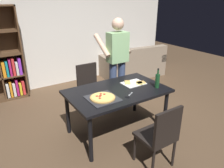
# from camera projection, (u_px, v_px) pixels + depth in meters

# --- Properties ---
(ground_plane) EXTENTS (12.00, 12.00, 0.00)m
(ground_plane) POSITION_uv_depth(u_px,v_px,m) (117.00, 131.00, 3.58)
(ground_plane) COLOR brown
(back_wall) EXTENTS (6.40, 0.10, 2.80)m
(back_wall) POSITION_uv_depth(u_px,v_px,m) (56.00, 28.00, 5.07)
(back_wall) COLOR silver
(back_wall) RESTS_ON ground_plane
(dining_table) EXTENTS (1.53, 0.95, 0.75)m
(dining_table) POSITION_uv_depth(u_px,v_px,m) (117.00, 95.00, 3.32)
(dining_table) COLOR black
(dining_table) RESTS_ON ground_plane
(chair_near_camera) EXTENTS (0.42, 0.42, 0.90)m
(chair_near_camera) POSITION_uv_depth(u_px,v_px,m) (160.00, 134.00, 2.64)
(chair_near_camera) COLOR black
(chair_near_camera) RESTS_ON ground_plane
(chair_far_side) EXTENTS (0.42, 0.42, 0.90)m
(chair_far_side) POSITION_uv_depth(u_px,v_px,m) (89.00, 84.00, 4.13)
(chair_far_side) COLOR black
(chair_far_side) RESTS_ON ground_plane
(couch) EXTENTS (1.77, 1.01, 0.85)m
(couch) POSITION_uv_depth(u_px,v_px,m) (133.00, 65.00, 5.96)
(couch) COLOR gray
(couch) RESTS_ON ground_plane
(person_serving_pizza) EXTENTS (0.55, 0.54, 1.75)m
(person_serving_pizza) POSITION_uv_depth(u_px,v_px,m) (117.00, 59.00, 4.02)
(person_serving_pizza) COLOR #38476B
(person_serving_pizza) RESTS_ON ground_plane
(pepperoni_pizza_on_tray) EXTENTS (0.42, 0.42, 0.04)m
(pepperoni_pizza_on_tray) POSITION_uv_depth(u_px,v_px,m) (103.00, 98.00, 3.01)
(pepperoni_pizza_on_tray) COLOR #2D2D33
(pepperoni_pizza_on_tray) RESTS_ON dining_table
(pizza_slices_on_towel) EXTENTS (0.36, 0.29, 0.03)m
(pizza_slices_on_towel) POSITION_uv_depth(u_px,v_px,m) (135.00, 83.00, 3.54)
(pizza_slices_on_towel) COLOR white
(pizza_slices_on_towel) RESTS_ON dining_table
(wine_bottle) EXTENTS (0.07, 0.07, 0.32)m
(wine_bottle) POSITION_uv_depth(u_px,v_px,m) (157.00, 80.00, 3.35)
(wine_bottle) COLOR #194723
(wine_bottle) RESTS_ON dining_table
(kitchen_scissors) EXTENTS (0.19, 0.14, 0.01)m
(kitchen_scissors) POSITION_uv_depth(u_px,v_px,m) (129.00, 96.00, 3.09)
(kitchen_scissors) COLOR silver
(kitchen_scissors) RESTS_ON dining_table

